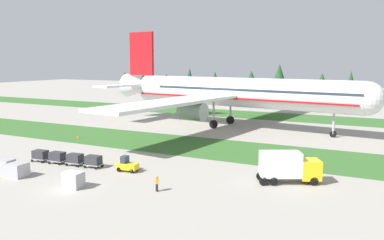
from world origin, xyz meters
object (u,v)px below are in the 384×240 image
object	(u,v)px
catering_truck	(288,166)
uld_container_0	(5,167)
taxiway_marker_0	(78,136)
cargo_dolly_second	(75,159)
airliner	(232,92)
cargo_dolly_third	(57,157)
uld_container_1	(16,170)
cargo_dolly_lead	(93,161)
ground_crew_marshaller	(157,183)
baggage_tug	(127,165)
uld_container_2	(19,170)
uld_container_3	(73,180)
taxiway_marker_1	(311,166)
cargo_dolly_fourth	(40,155)

from	to	relation	value
catering_truck	uld_container_0	distance (m)	34.02
uld_container_0	taxiway_marker_0	xyz separation A→B (m)	(-8.31, 21.65, -0.58)
cargo_dolly_second	airliner	bearing A→B (deg)	164.71
cargo_dolly_third	uld_container_1	xyz separation A→B (m)	(0.57, -7.08, -0.09)
cargo_dolly_second	uld_container_1	size ratio (longest dim) A/B	1.17
cargo_dolly_second	uld_container_1	distance (m)	7.72
uld_container_0	cargo_dolly_third	bearing A→B (deg)	73.89
cargo_dolly_lead	ground_crew_marshaller	size ratio (longest dim) A/B	1.34
baggage_tug	cargo_dolly_third	size ratio (longest dim) A/B	1.16
ground_crew_marshaller	uld_container_2	distance (m)	17.83
uld_container_1	uld_container_2	xyz separation A→B (m)	(0.08, 0.34, 0.01)
cargo_dolly_second	uld_container_0	distance (m)	8.41
uld_container_2	cargo_dolly_second	bearing A→B (deg)	72.36
ground_crew_marshaller	uld_container_3	distance (m)	9.28
airliner	taxiway_marker_1	distance (m)	34.40
airliner	cargo_dolly_second	world-z (taller)	airliner
airliner	cargo_dolly_fourth	bearing A→B (deg)	-10.69
uld_container_2	uld_container_3	world-z (taller)	uld_container_3
cargo_dolly_third	uld_container_3	size ratio (longest dim) A/B	1.17
uld_container_1	airliner	bearing A→B (deg)	78.98
cargo_dolly_second	catering_truck	xyz separation A→B (m)	(26.98, 5.19, 1.03)
cargo_dolly_third	ground_crew_marshaller	xyz separation A→B (m)	(18.25, -3.88, 0.03)
cargo_dolly_lead	cargo_dolly_second	distance (m)	2.90
cargo_dolly_second	catering_truck	size ratio (longest dim) A/B	0.32
taxiway_marker_0	cargo_dolly_second	bearing A→B (deg)	-48.35
cargo_dolly_second	uld_container_1	xyz separation A→B (m)	(-2.32, -7.36, -0.09)
cargo_dolly_second	taxiway_marker_1	bearing A→B (deg)	109.19
baggage_tug	cargo_dolly_lead	distance (m)	5.03
uld_container_0	uld_container_1	size ratio (longest dim) A/B	1.00
uld_container_3	uld_container_1	bearing A→B (deg)	-179.42
baggage_tug	taxiway_marker_1	size ratio (longest dim) A/B	5.51
cargo_dolly_third	airliner	bearing A→B (deg)	160.73
airliner	cargo_dolly_third	world-z (taller)	airliner
cargo_dolly_fourth	uld_container_0	distance (m)	6.42
taxiway_marker_0	taxiway_marker_1	xyz separation A→B (m)	(41.14, -1.84, -0.05)
catering_truck	uld_container_2	world-z (taller)	catering_truck
cargo_dolly_third	uld_container_3	xyz separation A→B (m)	(9.51, -6.99, -0.05)
airliner	taxiway_marker_1	xyz separation A→B (m)	(21.33, -26.04, -7.12)
uld_container_1	taxiway_marker_1	xyz separation A→B (m)	(30.35, 20.26, -0.58)
cargo_dolly_lead	ground_crew_marshaller	world-z (taller)	ground_crew_marshaller
cargo_dolly_second	cargo_dolly_third	xyz separation A→B (m)	(-2.89, -0.28, 0.00)
airliner	ground_crew_marshaller	xyz separation A→B (m)	(8.66, -43.10, -6.42)
baggage_tug	cargo_dolly_fourth	distance (m)	13.73
cargo_dolly_lead	cargo_dolly_fourth	size ratio (longest dim) A/B	1.00
uld_container_3	airliner	bearing A→B (deg)	89.90
cargo_dolly_third	cargo_dolly_fourth	world-z (taller)	same
airliner	uld_container_1	bearing A→B (deg)	-4.18
airliner	taxiway_marker_0	distance (m)	32.06
airliner	taxiway_marker_0	bearing A→B (deg)	-32.47
uld_container_1	taxiway_marker_0	distance (m)	24.60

